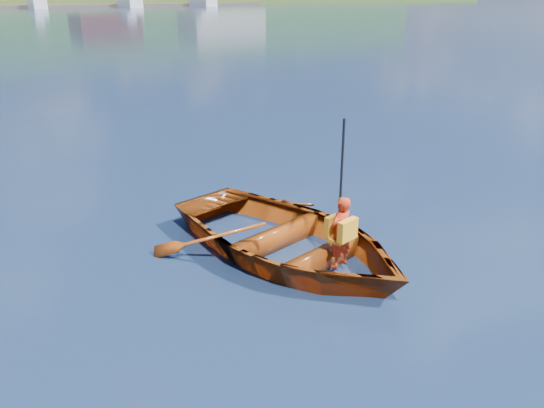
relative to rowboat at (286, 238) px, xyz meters
The scene contains 3 objects.
ground 0.82m from the rowboat, 122.67° to the left, with size 600.00×600.00×0.00m.
rowboat is the anchor object (origin of this frame).
child_paddler 0.98m from the rowboat, 68.43° to the right, with size 0.43×0.40×2.08m.
Camera 1 is at (-3.65, -6.63, 3.73)m, focal length 35.00 mm.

